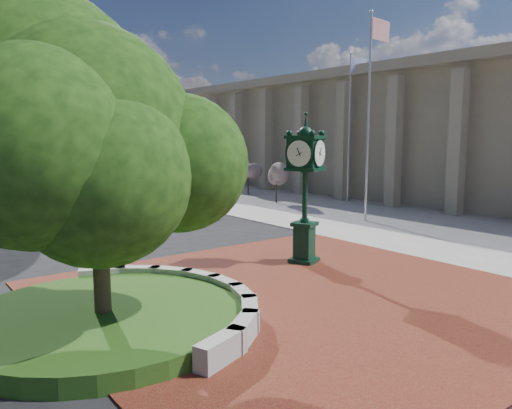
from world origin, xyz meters
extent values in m
plane|color=black|center=(0.00, 0.00, 0.00)|extent=(200.00, 200.00, 0.00)
cube|color=maroon|center=(0.00, -1.00, 0.02)|extent=(12.00, 12.00, 0.04)
cube|color=#9E9B93|center=(16.00, 10.00, 0.02)|extent=(20.00, 50.00, 0.04)
cube|color=#9E9B93|center=(-3.91, -3.01, 0.27)|extent=(1.29, 0.76, 0.54)
cube|color=#9E9B93|center=(-3.05, -2.54, 0.27)|extent=(1.20, 1.04, 0.54)
cube|color=#9E9B93|center=(-2.38, -1.84, 0.27)|extent=(1.00, 1.22, 0.54)
cube|color=#9E9B93|center=(-1.95, -0.96, 0.27)|extent=(0.71, 1.30, 0.54)
cube|color=#9E9B93|center=(-1.80, 0.00, 0.27)|extent=(0.35, 1.25, 0.54)
cube|color=#9E9B93|center=(-1.95, 0.96, 0.27)|extent=(0.71, 1.30, 0.54)
cube|color=#9E9B93|center=(-2.38, 1.84, 0.27)|extent=(1.00, 1.22, 0.54)
cube|color=#9E9B93|center=(-3.05, 2.54, 0.27)|extent=(1.20, 1.04, 0.54)
cube|color=#9E9B93|center=(-3.91, 3.01, 0.27)|extent=(1.29, 0.76, 0.54)
cylinder|color=#1C4112|center=(-5.00, 0.00, 0.20)|extent=(6.10, 6.10, 0.40)
cube|color=#9C9376|center=(24.00, 12.00, 4.00)|extent=(15.00, 42.00, 8.00)
cube|color=#9C9376|center=(24.00, 12.00, 8.30)|extent=(17.00, 44.00, 0.60)
cube|color=black|center=(16.80, 12.00, 4.00)|extent=(0.30, 40.00, 5.50)
cylinder|color=#9E9B93|center=(25.00, 70.00, 3.00)|extent=(1.80, 1.80, 6.00)
cylinder|color=#38281C|center=(-5.00, 0.00, 1.08)|extent=(0.36, 0.36, 2.17)
sphere|color=black|center=(-5.00, 0.00, 3.73)|extent=(5.20, 5.20, 5.20)
cube|color=black|center=(2.39, 1.52, 0.08)|extent=(1.07, 1.07, 0.16)
cube|color=black|center=(2.39, 1.52, 0.72)|extent=(0.74, 0.74, 1.13)
cube|color=black|center=(2.39, 1.52, 1.31)|extent=(0.94, 0.94, 0.12)
cylinder|color=black|center=(2.39, 1.52, 2.25)|extent=(0.17, 0.17, 1.74)
cube|color=black|center=(2.39, 1.52, 3.64)|extent=(1.21, 1.21, 0.92)
cylinder|color=white|center=(2.58, 1.08, 3.64)|extent=(0.78, 0.37, 0.82)
cylinder|color=white|center=(2.21, 1.97, 3.64)|extent=(0.78, 0.37, 0.82)
cylinder|color=white|center=(1.95, 1.34, 3.64)|extent=(0.37, 0.78, 0.82)
cylinder|color=white|center=(2.84, 1.71, 3.64)|extent=(0.37, 0.78, 0.82)
sphere|color=black|center=(2.39, 1.52, 4.28)|extent=(0.45, 0.45, 0.45)
cone|color=black|center=(2.39, 1.52, 4.62)|extent=(0.18, 0.18, 0.51)
imported|color=#56100C|center=(4.32, 36.49, 0.74)|extent=(2.71, 4.63, 1.48)
cylinder|color=silver|center=(10.33, 5.62, 4.94)|extent=(0.12, 0.12, 9.89)
sphere|color=silver|center=(10.33, 5.62, 9.94)|extent=(0.18, 0.18, 0.18)
plane|color=red|center=(11.07, 5.62, 9.20)|extent=(1.47, 0.19, 1.48)
cylinder|color=silver|center=(15.00, 11.04, 4.59)|extent=(0.11, 0.11, 9.17)
sphere|color=silver|center=(15.00, 11.04, 9.22)|extent=(0.17, 0.17, 0.17)
plane|color=navy|center=(15.69, 11.04, 8.53)|extent=(1.37, 0.12, 1.38)
cylinder|color=slate|center=(1.23, 29.23, 4.97)|extent=(0.18, 0.18, 9.94)
cube|color=slate|center=(2.22, 29.11, 9.94)|extent=(1.99, 0.41, 0.13)
cube|color=slate|center=(3.09, 29.00, 9.83)|extent=(0.58, 0.34, 0.17)
cube|color=slate|center=(0.76, 39.20, 8.95)|extent=(0.51, 0.27, 0.15)
cylinder|color=#38281C|center=(11.07, 13.38, 0.60)|extent=(0.10, 0.10, 1.20)
sphere|color=#BD5E97|center=(11.07, 13.38, 1.60)|extent=(1.20, 1.20, 1.20)
cylinder|color=#38281C|center=(12.46, 18.20, 0.60)|extent=(0.10, 0.10, 1.20)
sphere|color=#BD5E97|center=(12.46, 18.20, 1.60)|extent=(1.20, 1.20, 1.20)
cylinder|color=#38281C|center=(12.62, 23.08, 0.60)|extent=(0.10, 0.10, 1.20)
sphere|color=#BD5E97|center=(12.62, 23.08, 1.60)|extent=(1.20, 1.20, 1.20)
camera|label=1|loc=(-8.72, -10.34, 4.19)|focal=35.00mm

